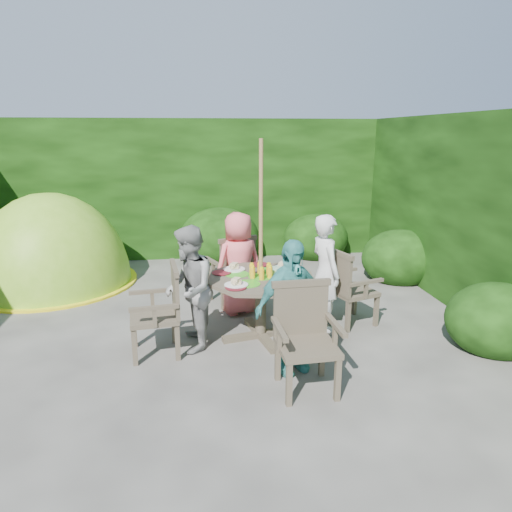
{
  "coord_description": "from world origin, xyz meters",
  "views": [
    {
      "loc": [
        0.2,
        -4.74,
        2.25
      ],
      "look_at": [
        0.88,
        0.4,
        0.85
      ],
      "focal_mm": 32.0,
      "sensor_mm": 36.0,
      "label": 1
    }
  ],
  "objects": [
    {
      "name": "hedge_enclosure",
      "position": [
        0.0,
        1.33,
        1.25
      ],
      "size": [
        9.0,
        9.0,
        2.5
      ],
      "color": "black",
      "rests_on": "ground"
    },
    {
      "name": "garden_chair_front",
      "position": [
        1.13,
        -1.07,
        0.5
      ],
      "size": [
        0.58,
        0.52,
        0.93
      ],
      "rotation": [
        0.0,
        0.0,
        0.05
      ],
      "color": "#40372A",
      "rests_on": "ground"
    },
    {
      "name": "child_back",
      "position": [
        0.71,
        0.78,
        0.66
      ],
      "size": [
        0.75,
        0.63,
        1.31
      ],
      "primitive_type": "imported",
      "rotation": [
        0.0,
        0.0,
        3.54
      ],
      "color": "#FE6970",
      "rests_on": "ground"
    },
    {
      "name": "dome_tent",
      "position": [
        -2.0,
        2.29,
        0.0
      ],
      "size": [
        2.91,
        2.91,
        2.81
      ],
      "rotation": [
        0.0,
        0.0,
        0.32
      ],
      "color": "#7FC125",
      "rests_on": "ground"
    },
    {
      "name": "child_left",
      "position": [
        0.1,
        -0.17,
        0.67
      ],
      "size": [
        0.51,
        0.65,
        1.34
      ],
      "primitive_type": "imported",
      "rotation": [
        0.0,
        0.0,
        -1.57
      ],
      "color": "gray",
      "rests_on": "ground"
    },
    {
      "name": "garden_chair_right",
      "position": [
        1.96,
        0.22,
        0.48
      ],
      "size": [
        0.62,
        0.66,
        0.9
      ],
      "rotation": [
        0.0,
        0.0,
        1.89
      ],
      "color": "#40372A",
      "rests_on": "ground"
    },
    {
      "name": "ground",
      "position": [
        0.0,
        0.0,
        0.0
      ],
      "size": [
        60.0,
        60.0,
        0.0
      ],
      "primitive_type": "plane",
      "color": "#44423D",
      "rests_on": "ground"
    },
    {
      "name": "parasol_pole",
      "position": [
        0.88,
        -0.0,
        1.1
      ],
      "size": [
        0.05,
        0.05,
        2.2
      ],
      "primitive_type": "cylinder",
      "rotation": [
        0.0,
        0.0,
        0.21
      ],
      "color": "olive",
      "rests_on": "ground"
    },
    {
      "name": "garden_chair_back",
      "position": [
        0.66,
        1.08,
        0.49
      ],
      "size": [
        0.7,
        0.66,
        0.92
      ],
      "rotation": [
        0.0,
        0.0,
        3.53
      ],
      "color": "#40372A",
      "rests_on": "ground"
    },
    {
      "name": "garden_chair_left",
      "position": [
        -0.19,
        -0.24,
        0.49
      ],
      "size": [
        0.55,
        0.61,
        0.91
      ],
      "rotation": [
        0.0,
        0.0,
        -1.44
      ],
      "color": "#40372A",
      "rests_on": "ground"
    },
    {
      "name": "child_front",
      "position": [
        1.05,
        -0.78,
        0.66
      ],
      "size": [
        0.83,
        0.62,
        1.32
      ],
      "primitive_type": "imported",
      "rotation": [
        0.0,
        0.0,
        0.45
      ],
      "color": "teal",
      "rests_on": "ground"
    },
    {
      "name": "child_right",
      "position": [
        1.66,
        0.17,
        0.68
      ],
      "size": [
        0.43,
        0.56,
        1.37
      ],
      "primitive_type": "imported",
      "rotation": [
        0.0,
        0.0,
        1.79
      ],
      "color": "silver",
      "rests_on": "ground"
    },
    {
      "name": "patio_table",
      "position": [
        0.88,
        -0.0,
        0.61
      ],
      "size": [
        1.47,
        1.47,
        0.86
      ],
      "rotation": [
        0.0,
        0.0,
        0.21
      ],
      "color": "#40372A",
      "rests_on": "ground"
    }
  ]
}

